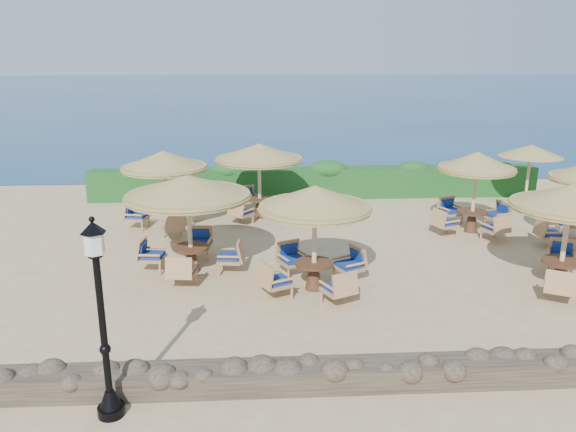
{
  "coord_description": "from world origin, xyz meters",
  "views": [
    {
      "loc": [
        -2.37,
        -14.84,
        5.71
      ],
      "look_at": [
        -1.51,
        0.13,
        1.3
      ],
      "focal_mm": 35.0,
      "sensor_mm": 36.0,
      "label": 1
    }
  ],
  "objects_px": {
    "lamp_post": "(103,329)",
    "extra_parasol": "(531,151)",
    "cafe_set_3": "(165,174)",
    "cafe_set_2": "(569,210)",
    "cafe_set_0": "(188,202)",
    "cafe_set_4": "(259,163)",
    "cafe_set_5": "(475,181)",
    "cafe_set_1": "(315,219)"
  },
  "relations": [
    {
      "from": "extra_parasol",
      "to": "cafe_set_2",
      "type": "bearing_deg",
      "value": -109.49
    },
    {
      "from": "extra_parasol",
      "to": "cafe_set_2",
      "type": "height_order",
      "value": "cafe_set_2"
    },
    {
      "from": "extra_parasol",
      "to": "cafe_set_2",
      "type": "xyz_separation_m",
      "value": [
        -2.61,
        -7.38,
        -0.15
      ]
    },
    {
      "from": "lamp_post",
      "to": "cafe_set_5",
      "type": "height_order",
      "value": "lamp_post"
    },
    {
      "from": "cafe_set_0",
      "to": "cafe_set_1",
      "type": "height_order",
      "value": "same"
    },
    {
      "from": "cafe_set_1",
      "to": "cafe_set_3",
      "type": "height_order",
      "value": "same"
    },
    {
      "from": "cafe_set_1",
      "to": "cafe_set_5",
      "type": "distance_m",
      "value": 7.1
    },
    {
      "from": "extra_parasol",
      "to": "cafe_set_0",
      "type": "height_order",
      "value": "cafe_set_0"
    },
    {
      "from": "cafe_set_0",
      "to": "cafe_set_1",
      "type": "distance_m",
      "value": 3.45
    },
    {
      "from": "extra_parasol",
      "to": "cafe_set_3",
      "type": "height_order",
      "value": "cafe_set_3"
    },
    {
      "from": "extra_parasol",
      "to": "cafe_set_3",
      "type": "distance_m",
      "value": 13.3
    },
    {
      "from": "cafe_set_1",
      "to": "cafe_set_4",
      "type": "relative_size",
      "value": 0.92
    },
    {
      "from": "cafe_set_3",
      "to": "cafe_set_4",
      "type": "height_order",
      "value": "same"
    },
    {
      "from": "lamp_post",
      "to": "cafe_set_2",
      "type": "xyz_separation_m",
      "value": [
        9.99,
        4.62,
        0.47
      ]
    },
    {
      "from": "cafe_set_2",
      "to": "cafe_set_3",
      "type": "height_order",
      "value": "same"
    },
    {
      "from": "lamp_post",
      "to": "extra_parasol",
      "type": "xyz_separation_m",
      "value": [
        12.6,
        12.0,
        0.62
      ]
    },
    {
      "from": "extra_parasol",
      "to": "cafe_set_4",
      "type": "bearing_deg",
      "value": -175.77
    },
    {
      "from": "cafe_set_3",
      "to": "cafe_set_2",
      "type": "bearing_deg",
      "value": -26.84
    },
    {
      "from": "lamp_post",
      "to": "cafe_set_0",
      "type": "relative_size",
      "value": 1.0
    },
    {
      "from": "lamp_post",
      "to": "cafe_set_4",
      "type": "relative_size",
      "value": 1.08
    },
    {
      "from": "cafe_set_3",
      "to": "cafe_set_5",
      "type": "xyz_separation_m",
      "value": [
        9.98,
        -0.76,
        -0.18
      ]
    },
    {
      "from": "cafe_set_2",
      "to": "cafe_set_3",
      "type": "relative_size",
      "value": 1.0
    },
    {
      "from": "cafe_set_2",
      "to": "cafe_set_4",
      "type": "xyz_separation_m",
      "value": [
        -7.46,
        6.63,
        -0.05
      ]
    },
    {
      "from": "lamp_post",
      "to": "cafe_set_3",
      "type": "bearing_deg",
      "value": 93.07
    },
    {
      "from": "cafe_set_3",
      "to": "cafe_set_4",
      "type": "distance_m",
      "value": 3.33
    },
    {
      "from": "extra_parasol",
      "to": "cafe_set_3",
      "type": "xyz_separation_m",
      "value": [
        -13.13,
        -2.06,
        -0.26
      ]
    },
    {
      "from": "cafe_set_2",
      "to": "cafe_set_3",
      "type": "bearing_deg",
      "value": 153.16
    },
    {
      "from": "extra_parasol",
      "to": "cafe_set_3",
      "type": "relative_size",
      "value": 0.85
    },
    {
      "from": "lamp_post",
      "to": "cafe_set_0",
      "type": "distance_m",
      "value": 6.24
    },
    {
      "from": "lamp_post",
      "to": "cafe_set_1",
      "type": "bearing_deg",
      "value": 51.85
    },
    {
      "from": "lamp_post",
      "to": "cafe_set_4",
      "type": "bearing_deg",
      "value": 77.33
    },
    {
      "from": "lamp_post",
      "to": "extra_parasol",
      "type": "relative_size",
      "value": 1.38
    },
    {
      "from": "cafe_set_1",
      "to": "cafe_set_2",
      "type": "bearing_deg",
      "value": -2.2
    },
    {
      "from": "lamp_post",
      "to": "cafe_set_5",
      "type": "relative_size",
      "value": 1.15
    },
    {
      "from": "cafe_set_1",
      "to": "cafe_set_3",
      "type": "relative_size",
      "value": 1.0
    },
    {
      "from": "cafe_set_2",
      "to": "cafe_set_0",
      "type": "bearing_deg",
      "value": 170.41
    },
    {
      "from": "extra_parasol",
      "to": "cafe_set_0",
      "type": "distance_m",
      "value": 13.29
    },
    {
      "from": "lamp_post",
      "to": "cafe_set_1",
      "type": "distance_m",
      "value": 6.18
    },
    {
      "from": "cafe_set_0",
      "to": "cafe_set_4",
      "type": "xyz_separation_m",
      "value": [
        1.89,
        5.06,
        0.03
      ]
    },
    {
      "from": "cafe_set_2",
      "to": "cafe_set_5",
      "type": "distance_m",
      "value": 4.6
    },
    {
      "from": "cafe_set_4",
      "to": "cafe_set_5",
      "type": "bearing_deg",
      "value": -16.7
    },
    {
      "from": "cafe_set_5",
      "to": "cafe_set_2",
      "type": "bearing_deg",
      "value": -83.28
    }
  ]
}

